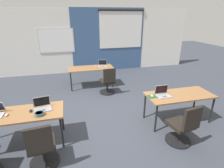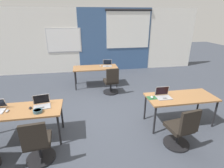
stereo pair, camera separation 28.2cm
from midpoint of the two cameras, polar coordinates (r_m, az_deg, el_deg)
The scene contains 17 objects.
ground_plane at distance 4.66m, azimuth -0.98°, elevation -10.59°, with size 24.00×24.00×0.00m.
back_wall_assembly at distance 8.19m, azimuth -5.62°, elevation 13.96°, with size 10.00×0.27×2.80m.
desk_near_left at distance 3.94m, azimuth -25.81°, elevation -8.37°, with size 1.60×0.70×0.72m.
desk_near_right at distance 4.45m, azimuth 23.23°, elevation -4.49°, with size 1.60×0.70×0.72m.
desk_far_center at distance 6.40m, azimuth -4.16°, elevation 4.97°, with size 1.60×0.70×0.72m.
laptop_near_right_inner at distance 4.22m, azimuth 18.27°, elevation -3.52°, with size 0.33×0.27×0.24m.
mousepad_near_right_inner at distance 4.13m, azimuth 14.83°, elevation -4.42°, with size 0.22×0.19×0.00m.
mouse_near_right_inner at distance 4.12m, azimuth 14.85°, elevation -4.19°, with size 0.07×0.11×0.03m.
chair_near_right_inner at distance 3.82m, azimuth 23.64°, elevation -13.96°, with size 0.52×0.57×0.92m.
laptop_far_right at distance 6.51m, azimuth -0.29°, elevation 6.32°, with size 0.38×0.36×0.23m.
mouse_far_right at distance 6.46m, azimuth -2.59°, elevation 5.88°, with size 0.06×0.10×0.03m.
chair_far_right at distance 5.81m, azimuth 1.12°, elevation 0.32°, with size 0.52×0.56×0.92m.
laptop_near_left_inner at distance 3.86m, azimuth -20.06°, elevation -6.22°, with size 0.37×0.32×0.24m.
mouse_near_left_inner at distance 3.86m, azimuth -23.29°, elevation -7.21°, with size 0.07×0.11×0.03m.
chair_near_left_inner at distance 3.42m, azimuth -20.81°, elevation -18.18°, with size 0.52×0.56×0.92m.
mouse_near_left_end at distance 3.95m, azimuth -29.34°, elevation -7.70°, with size 0.06×0.10×0.03m.
snack_bowl at distance 3.65m, azimuth -21.12°, elevation -8.24°, with size 0.18×0.18×0.06m.
Camera 2 is at (-0.47, -3.93, 2.48)m, focal length 27.95 mm.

